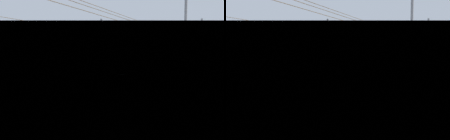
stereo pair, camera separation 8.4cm
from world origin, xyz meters
TOP-DOWN VIEW (x-y plane):
  - track_near at (0.00, 1.26)m, footprint 120.00×3.00m
  - train_near_platform at (17.74, 1.26)m, footprint 32.02×2.84m
  - train_far_track at (27.67, 6.55)m, footprint 31.26×3.02m
  - catenary_mast_mid at (12.16, -0.61)m, footprint 47.71×2.32m
  - catenary_mast_east at (21.58, -0.60)m, footprint 47.71×2.32m
  - catenary_mast_far_side at (13.90, 8.24)m, footprint 47.71×2.13m
  - platform_sign at (0.87, -2.37)m, footprint 0.70×0.08m
  - potted_plant_platform_edge at (2.76, -2.51)m, footprint 0.57×0.57m

SIDE VIEW (x-z plane):
  - track_near at x=0.00m, z-range -0.07..0.21m
  - potted_plant_platform_edge at x=2.76m, z-range 0.31..1.08m
  - platform_sign at x=0.87m, z-range 0.78..2.91m
  - train_far_track at x=27.67m, z-range 0.10..4.37m
  - train_near_platform at x=17.74m, z-range 0.10..4.37m
  - catenary_mast_far_side at x=13.90m, z-range 0.19..7.47m
  - catenary_mast_east at x=21.58m, z-range 0.15..7.83m
  - catenary_mast_mid at x=12.16m, z-range 0.16..8.23m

